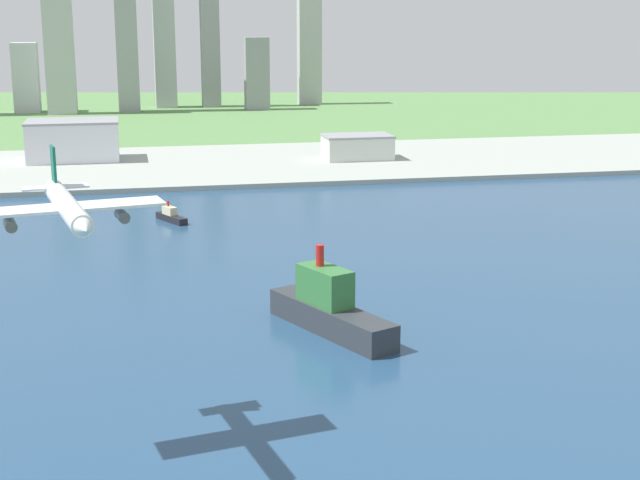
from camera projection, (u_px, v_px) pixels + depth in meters
name	position (u px, v px, depth m)	size (l,w,h in m)	color
ground_plane	(202.00, 254.00, 323.68)	(2400.00, 2400.00, 0.00)	#568449
water_bay	(220.00, 305.00, 266.52)	(840.00, 360.00, 0.15)	navy
industrial_pier	(173.00, 166.00, 504.31)	(840.00, 140.00, 2.50)	#9BA399
airplane_landing	(67.00, 207.00, 166.58)	(35.74, 40.30, 12.43)	silver
container_barge	(329.00, 309.00, 243.35)	(26.24, 44.38, 22.23)	#2D3338
tugboat_small	(171.00, 216.00, 374.05)	(11.87, 18.92, 7.95)	black
warehouse_main	(73.00, 140.00, 514.43)	(49.48, 33.92, 21.93)	silver
warehouse_annex	(357.00, 147.00, 519.63)	(37.28, 24.19, 13.39)	silver
distant_skyline	(92.00, 44.00, 790.67)	(361.77, 61.43, 156.97)	#92949D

